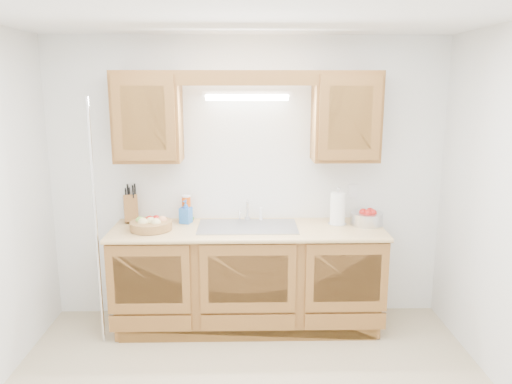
{
  "coord_description": "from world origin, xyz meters",
  "views": [
    {
      "loc": [
        -0.02,
        -2.88,
        2.09
      ],
      "look_at": [
        0.06,
        0.85,
        1.28
      ],
      "focal_mm": 35.0,
      "sensor_mm": 36.0,
      "label": 1
    }
  ],
  "objects_px": {
    "fruit_basket": "(151,224)",
    "knife_block": "(131,208)",
    "paper_towel": "(338,209)",
    "apple_bowl": "(367,218)"
  },
  "relations": [
    {
      "from": "fruit_basket",
      "to": "paper_towel",
      "type": "relative_size",
      "value": 1.08
    },
    {
      "from": "fruit_basket",
      "to": "knife_block",
      "type": "bearing_deg",
      "value": 130.32
    },
    {
      "from": "knife_block",
      "to": "paper_towel",
      "type": "bearing_deg",
      "value": -20.03
    },
    {
      "from": "fruit_basket",
      "to": "paper_towel",
      "type": "distance_m",
      "value": 1.59
    },
    {
      "from": "fruit_basket",
      "to": "apple_bowl",
      "type": "relative_size",
      "value": 0.98
    },
    {
      "from": "fruit_basket",
      "to": "knife_block",
      "type": "relative_size",
      "value": 1.04
    },
    {
      "from": "fruit_basket",
      "to": "apple_bowl",
      "type": "height_order",
      "value": "apple_bowl"
    },
    {
      "from": "knife_block",
      "to": "paper_towel",
      "type": "relative_size",
      "value": 1.04
    },
    {
      "from": "paper_towel",
      "to": "knife_block",
      "type": "bearing_deg",
      "value": 175.66
    },
    {
      "from": "paper_towel",
      "to": "apple_bowl",
      "type": "distance_m",
      "value": 0.27
    }
  ]
}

